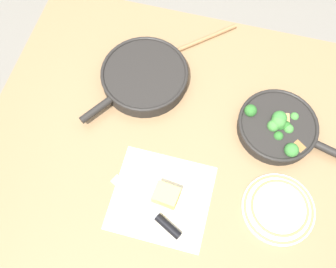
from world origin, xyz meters
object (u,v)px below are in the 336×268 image
object	(u,v)px
skillet_broccoli	(279,127)
wooden_spoon	(177,51)
skillet_eggs	(144,76)
dinner_plate_stack	(279,208)
cheese_block	(166,195)
grater_knife	(155,215)

from	to	relation	value
skillet_broccoli	wooden_spoon	distance (m)	0.44
skillet_broccoli	skillet_eggs	xyz separation A→B (m)	(-0.46, 0.07, 0.00)
skillet_eggs	wooden_spoon	bearing A→B (deg)	-173.65
dinner_plate_stack	skillet_broccoli	bearing A→B (deg)	98.61
skillet_eggs	cheese_block	distance (m)	0.41
wooden_spoon	grater_knife	xyz separation A→B (m)	(0.08, -0.57, 0.00)
skillet_broccoli	cheese_block	distance (m)	0.41
skillet_broccoli	cheese_block	bearing A→B (deg)	-119.29
grater_knife	wooden_spoon	bearing A→B (deg)	-54.77
skillet_eggs	grater_knife	world-z (taller)	skillet_eggs
cheese_block	grater_knife	bearing A→B (deg)	-105.24
skillet_eggs	cheese_block	world-z (taller)	skillet_eggs
cheese_block	dinner_plate_stack	distance (m)	0.33
skillet_broccoli	grater_knife	xyz separation A→B (m)	(-0.30, -0.36, -0.02)
skillet_eggs	dinner_plate_stack	distance (m)	0.59
dinner_plate_stack	grater_knife	bearing A→B (deg)	-162.44
skillet_eggs	grater_knife	size ratio (longest dim) A/B	1.50
skillet_broccoli	dinner_plate_stack	distance (m)	0.26
grater_knife	dinner_plate_stack	bearing A→B (deg)	-135.25
wooden_spoon	dinner_plate_stack	bearing A→B (deg)	90.53
grater_knife	dinner_plate_stack	size ratio (longest dim) A/B	1.15
grater_knife	cheese_block	distance (m)	0.06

